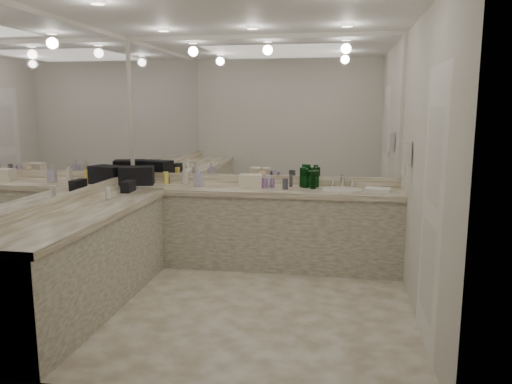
% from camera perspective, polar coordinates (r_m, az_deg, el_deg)
% --- Properties ---
extents(floor, '(3.20, 3.20, 0.00)m').
position_cam_1_polar(floor, '(4.71, -2.41, -12.74)').
color(floor, beige).
rests_on(floor, ground).
extents(ceiling, '(3.20, 3.20, 0.00)m').
position_cam_1_polar(ceiling, '(4.42, -2.67, 20.16)').
color(ceiling, white).
rests_on(ceiling, floor).
extents(wall_back, '(3.20, 0.02, 2.60)m').
position_cam_1_polar(wall_back, '(5.84, 0.55, 4.88)').
color(wall_back, beige).
rests_on(wall_back, floor).
extents(wall_left, '(0.02, 3.00, 2.60)m').
position_cam_1_polar(wall_left, '(4.96, -20.94, 3.33)').
color(wall_left, beige).
rests_on(wall_left, floor).
extents(wall_right, '(0.02, 3.00, 2.60)m').
position_cam_1_polar(wall_right, '(4.34, 18.64, 2.60)').
color(wall_right, beige).
rests_on(wall_right, floor).
extents(vanity_back_base, '(3.20, 0.60, 0.84)m').
position_cam_1_polar(vanity_back_base, '(5.70, 0.06, -4.24)').
color(vanity_back_base, beige).
rests_on(vanity_back_base, floor).
extents(vanity_back_top, '(3.20, 0.64, 0.06)m').
position_cam_1_polar(vanity_back_top, '(5.60, 0.05, 0.21)').
color(vanity_back_top, silver).
rests_on(vanity_back_top, vanity_back_base).
extents(vanity_left_base, '(0.60, 2.40, 0.84)m').
position_cam_1_polar(vanity_left_base, '(4.74, -18.96, -7.75)').
color(vanity_left_base, beige).
rests_on(vanity_left_base, floor).
extents(vanity_left_top, '(0.64, 2.42, 0.06)m').
position_cam_1_polar(vanity_left_top, '(4.62, -19.16, -2.42)').
color(vanity_left_top, silver).
rests_on(vanity_left_top, vanity_left_base).
extents(backsplash_back, '(3.20, 0.04, 0.10)m').
position_cam_1_polar(backsplash_back, '(5.87, 0.52, 1.45)').
color(backsplash_back, silver).
rests_on(backsplash_back, vanity_back_top).
extents(backsplash_left, '(0.04, 3.00, 0.10)m').
position_cam_1_polar(backsplash_left, '(5.00, -20.50, -0.66)').
color(backsplash_left, silver).
rests_on(backsplash_left, vanity_left_top).
extents(mirror_back, '(3.12, 0.01, 1.55)m').
position_cam_1_polar(mirror_back, '(5.81, 0.54, 9.54)').
color(mirror_back, white).
rests_on(mirror_back, wall_back).
extents(mirror_left, '(0.01, 2.92, 1.55)m').
position_cam_1_polar(mirror_left, '(4.93, -21.16, 8.81)').
color(mirror_left, white).
rests_on(mirror_left, wall_left).
extents(sink, '(0.44, 0.44, 0.03)m').
position_cam_1_polar(sink, '(5.53, 9.82, 0.20)').
color(sink, white).
rests_on(sink, vanity_back_top).
extents(faucet, '(0.24, 0.16, 0.14)m').
position_cam_1_polar(faucet, '(5.72, 9.84, 1.29)').
color(faucet, silver).
rests_on(faucet, vanity_back_top).
extents(wall_phone, '(0.06, 0.10, 0.24)m').
position_cam_1_polar(wall_phone, '(5.01, 16.94, 4.18)').
color(wall_phone, white).
rests_on(wall_phone, wall_right).
extents(door, '(0.02, 0.82, 2.10)m').
position_cam_1_polar(door, '(3.89, 19.38, -1.98)').
color(door, white).
rests_on(door, wall_right).
extents(black_toiletry_bag, '(0.44, 0.34, 0.22)m').
position_cam_1_polar(black_toiletry_bag, '(5.95, -13.47, 1.89)').
color(black_toiletry_bag, black).
rests_on(black_toiletry_bag, vanity_back_top).
extents(black_bag_spill, '(0.11, 0.22, 0.12)m').
position_cam_1_polar(black_bag_spill, '(5.48, -14.40, 0.61)').
color(black_bag_spill, black).
rests_on(black_bag_spill, vanity_left_top).
extents(cream_cosmetic_case, '(0.26, 0.16, 0.15)m').
position_cam_1_polar(cream_cosmetic_case, '(5.57, -0.54, 1.24)').
color(cream_cosmetic_case, silver).
rests_on(cream_cosmetic_case, vanity_back_top).
extents(hand_towel, '(0.28, 0.21, 0.04)m').
position_cam_1_polar(hand_towel, '(5.46, 13.72, 0.23)').
color(hand_towel, white).
rests_on(hand_towel, vanity_back_top).
extents(lotion_left, '(0.05, 0.05, 0.12)m').
position_cam_1_polar(lotion_left, '(5.05, -16.57, -0.22)').
color(lotion_left, white).
rests_on(lotion_left, vanity_left_top).
extents(soap_bottle_a, '(0.09, 0.09, 0.22)m').
position_cam_1_polar(soap_bottle_a, '(5.87, -8.07, 1.95)').
color(soap_bottle_a, beige).
rests_on(soap_bottle_a, vanity_back_top).
extents(soap_bottle_b, '(0.11, 0.11, 0.21)m').
position_cam_1_polar(soap_bottle_b, '(5.74, -6.58, 1.72)').
color(soap_bottle_b, '#B6ADCD').
rests_on(soap_bottle_b, vanity_back_top).
extents(soap_bottle_c, '(0.15, 0.15, 0.17)m').
position_cam_1_polar(soap_bottle_c, '(5.64, -0.10, 1.47)').
color(soap_bottle_c, beige).
rests_on(soap_bottle_c, vanity_back_top).
extents(green_bottle_0, '(0.06, 0.06, 0.21)m').
position_cam_1_polar(green_bottle_0, '(5.60, 5.68, 1.57)').
color(green_bottle_0, '#0A4E16').
rests_on(green_bottle_0, vanity_back_top).
extents(green_bottle_1, '(0.07, 0.07, 0.18)m').
position_cam_1_polar(green_bottle_1, '(5.64, 6.18, 1.48)').
color(green_bottle_1, '#0A4E16').
rests_on(green_bottle_1, vanity_back_top).
extents(green_bottle_2, '(0.07, 0.07, 0.19)m').
position_cam_1_polar(green_bottle_2, '(5.65, 6.87, 1.52)').
color(green_bottle_2, '#0A4E16').
rests_on(green_bottle_2, vanity_back_top).
extents(green_bottle_3, '(0.06, 0.06, 0.20)m').
position_cam_1_polar(green_bottle_3, '(5.52, 6.55, 1.37)').
color(green_bottle_3, '#0A4E16').
rests_on(green_bottle_3, vanity_back_top).
extents(green_bottle_4, '(0.06, 0.06, 0.22)m').
position_cam_1_polar(green_bottle_4, '(5.65, 5.33, 1.70)').
color(green_bottle_4, '#0A4E16').
rests_on(green_bottle_4, vanity_back_top).
extents(amenity_bottle_0, '(0.05, 0.05, 0.06)m').
position_cam_1_polar(amenity_bottle_0, '(5.64, 1.95, 0.91)').
color(amenity_bottle_0, white).
rests_on(amenity_bottle_0, vanity_back_top).
extents(amenity_bottle_1, '(0.04, 0.04, 0.11)m').
position_cam_1_polar(amenity_bottle_1, '(5.58, 1.89, 1.04)').
color(amenity_bottle_1, '#9966B2').
rests_on(amenity_bottle_1, vanity_back_top).
extents(amenity_bottle_2, '(0.04, 0.04, 0.12)m').
position_cam_1_polar(amenity_bottle_2, '(5.73, -6.53, 1.27)').
color(amenity_bottle_2, '#9966B2').
rests_on(amenity_bottle_2, vanity_back_top).
extents(amenity_bottle_3, '(0.04, 0.04, 0.07)m').
position_cam_1_polar(amenity_bottle_3, '(5.97, -9.99, 1.33)').
color(amenity_bottle_3, '#3F3F4C').
rests_on(amenity_bottle_3, vanity_back_top).
extents(amenity_bottle_4, '(0.05, 0.05, 0.14)m').
position_cam_1_polar(amenity_bottle_4, '(5.59, 1.44, 1.22)').
color(amenity_bottle_4, silver).
rests_on(amenity_bottle_4, vanity_back_top).
extents(amenity_bottle_5, '(0.06, 0.06, 0.11)m').
position_cam_1_polar(amenity_bottle_5, '(5.54, 0.95, 1.02)').
color(amenity_bottle_5, '#9966B2').
rests_on(amenity_bottle_5, vanity_back_top).
extents(amenity_bottle_6, '(0.06, 0.06, 0.14)m').
position_cam_1_polar(amenity_bottle_6, '(5.94, -10.27, 1.61)').
color(amenity_bottle_6, '#F2D84C').
rests_on(amenity_bottle_6, vanity_back_top).
extents(amenity_bottle_7, '(0.06, 0.06, 0.12)m').
position_cam_1_polar(amenity_bottle_7, '(5.48, 3.36, 0.95)').
color(amenity_bottle_7, '#3F3F4C').
rests_on(amenity_bottle_7, vanity_back_top).
extents(amenity_bottle_8, '(0.04, 0.04, 0.14)m').
position_cam_1_polar(amenity_bottle_8, '(5.65, 4.02, 1.32)').
color(amenity_bottle_8, '#3F3F4C').
rests_on(amenity_bottle_8, vanity_back_top).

